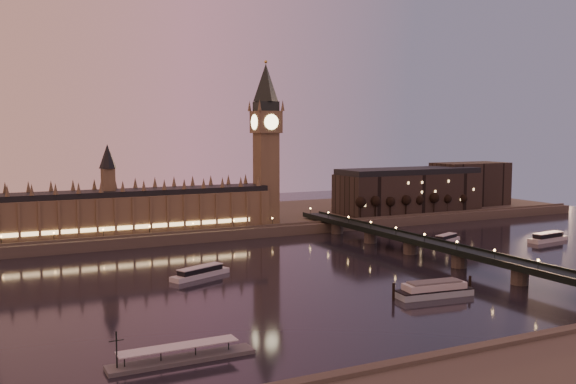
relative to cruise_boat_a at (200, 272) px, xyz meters
name	(u,v)px	position (x,y,z in m)	size (l,w,h in m)	color
ground	(269,279)	(26.20, -17.19, -2.15)	(700.00, 700.00, 0.00)	black
far_embankment	(209,221)	(56.20, 147.81, 0.85)	(560.00, 130.00, 6.00)	#423D35
palace_of_westminster	(119,206)	(-13.92, 103.81, 19.56)	(180.00, 26.62, 52.00)	brown
big_ben	(266,133)	(80.19, 103.80, 61.81)	(17.68, 17.68, 104.00)	brown
westminster_bridge	(433,250)	(117.81, -17.19, 3.37)	(13.20, 260.00, 15.30)	black
city_block	(430,188)	(221.14, 113.75, 20.10)	(155.00, 45.00, 34.00)	black
bare_tree_0	(358,204)	(142.64, 91.81, 14.14)	(6.76, 6.76, 13.75)	black
bare_tree_1	(374,203)	(155.59, 91.81, 14.14)	(6.76, 6.76, 13.75)	black
bare_tree_2	(389,202)	(168.54, 91.81, 14.14)	(6.76, 6.76, 13.75)	black
bare_tree_3	(405,201)	(181.49, 91.81, 14.14)	(6.76, 6.76, 13.75)	black
bare_tree_4	(420,200)	(194.43, 91.81, 14.14)	(6.76, 6.76, 13.75)	black
bare_tree_5	(434,199)	(207.38, 91.81, 14.14)	(6.76, 6.76, 13.75)	black
bare_tree_6	(448,198)	(220.33, 91.81, 14.14)	(6.76, 6.76, 13.75)	black
bare_tree_7	(462,198)	(233.28, 91.81, 14.14)	(6.76, 6.76, 13.75)	black
cruise_boat_a	(200,272)	(0.00, 0.00, 0.00)	(30.56, 18.11, 4.87)	silver
cruise_boat_b	(548,237)	(215.12, -3.52, 0.21)	(29.66, 10.73, 5.35)	silver
cruise_boat_c	(446,238)	(160.29, 22.58, -0.17)	(23.09, 13.79, 4.48)	silver
moored_barge	(434,290)	(72.19, -73.93, 0.68)	(36.30, 12.21, 6.69)	#98B5C2
pontoon_pier	(181,357)	(-39.21, -98.72, -0.92)	(42.74, 7.12, 11.40)	#595B5E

